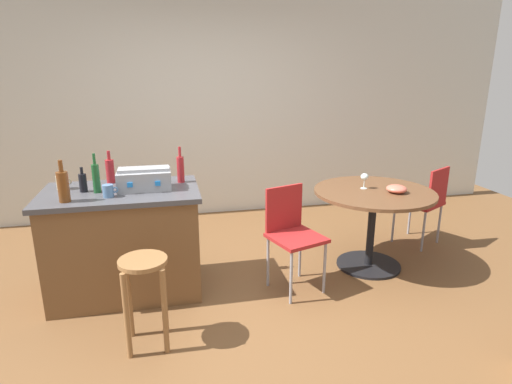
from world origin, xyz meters
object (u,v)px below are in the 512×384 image
(bottle_4, at_px, (181,169))
(cup_1, at_px, (108,191))
(kitchen_island, at_px, (125,242))
(cup_0, at_px, (62,183))
(folding_chair_far, at_px, (292,230))
(bottle_0, at_px, (96,178))
(wooden_stool, at_px, (145,284))
(dining_table, at_px, (373,209))
(wine_glass, at_px, (365,177))
(bottle_3, at_px, (83,182))
(bottle_1, at_px, (110,171))
(toolbox, at_px, (144,179))
(bottle_2, at_px, (63,186))
(folding_chair_near, at_px, (425,200))
(serving_bowl, at_px, (397,189))

(bottle_4, distance_m, cup_1, 0.64)
(kitchen_island, height_order, cup_0, cup_0)
(folding_chair_far, height_order, bottle_0, bottle_0)
(wooden_stool, height_order, cup_0, cup_0)
(dining_table, distance_m, wine_glass, 0.30)
(bottle_3, xyz_separation_m, cup_1, (0.21, -0.19, -0.03))
(dining_table, distance_m, bottle_4, 1.78)
(bottle_0, height_order, bottle_1, bottle_0)
(folding_chair_far, distance_m, toolbox, 1.27)
(kitchen_island, xyz_separation_m, bottle_2, (-0.36, -0.22, 0.56))
(wooden_stool, bearing_deg, bottle_2, 134.20)
(wooden_stool, xyz_separation_m, bottle_1, (-0.27, 1.04, 0.53))
(wooden_stool, distance_m, dining_table, 2.17)
(wine_glass, bearing_deg, bottle_4, 177.18)
(folding_chair_near, relative_size, bottle_2, 2.76)
(bottle_0, bearing_deg, dining_table, 0.24)
(serving_bowl, bearing_deg, folding_chair_far, -174.21)
(folding_chair_far, bearing_deg, dining_table, 13.72)
(dining_table, distance_m, cup_1, 2.30)
(kitchen_island, bearing_deg, folding_chair_far, -9.11)
(dining_table, relative_size, folding_chair_near, 1.28)
(toolbox, relative_size, bottle_1, 1.51)
(cup_1, distance_m, serving_bowl, 2.44)
(dining_table, height_order, cup_1, cup_1)
(toolbox, bearing_deg, bottle_2, -158.62)
(bottle_0, bearing_deg, bottle_1, 75.31)
(cup_0, distance_m, cup_1, 0.49)
(cup_0, bearing_deg, wooden_stool, -55.48)
(serving_bowl, bearing_deg, kitchen_island, 177.16)
(folding_chair_near, relative_size, bottle_1, 3.10)
(kitchen_island, height_order, wine_glass, wine_glass)
(bottle_2, bearing_deg, folding_chair_far, 0.20)
(cup_0, distance_m, wine_glass, 2.59)
(bottle_0, distance_m, cup_0, 0.33)
(bottle_1, bearing_deg, wine_glass, -4.82)
(wine_glass, relative_size, serving_bowl, 0.80)
(kitchen_island, bearing_deg, serving_bowl, -2.84)
(dining_table, xyz_separation_m, bottle_1, (-2.30, 0.27, 0.42))
(kitchen_island, height_order, bottle_0, bottle_0)
(bottle_0, bearing_deg, serving_bowl, -2.12)
(kitchen_island, distance_m, cup_1, 0.52)
(dining_table, bearing_deg, bottle_0, -179.76)
(folding_chair_far, height_order, bottle_4, bottle_4)
(folding_chair_far, height_order, toolbox, toolbox)
(cup_1, bearing_deg, dining_table, 3.92)
(folding_chair_far, bearing_deg, folding_chair_near, 18.99)
(wooden_stool, height_order, wine_glass, wine_glass)
(kitchen_island, height_order, dining_table, kitchen_island)
(bottle_2, distance_m, cup_1, 0.31)
(bottle_3, distance_m, wine_glass, 2.42)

